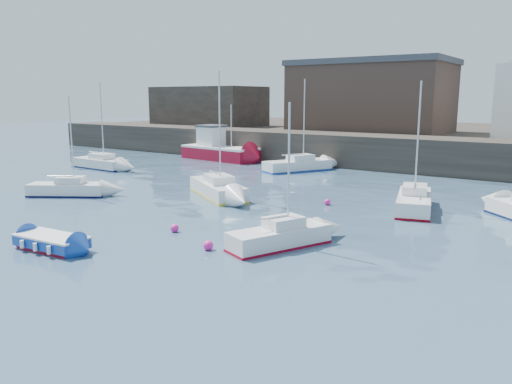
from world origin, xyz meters
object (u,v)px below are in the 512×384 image
Objects in this scene: sailboat_c at (280,236)px; sailboat_f at (414,201)px; sailboat_e at (100,163)px; buoy_near at (175,232)px; buoy_mid at (208,250)px; fishing_boat at (218,149)px; blue_dinghy at (52,242)px; sailboat_a at (68,189)px; buoy_far at (327,205)px; sailboat_h at (298,165)px; sailboat_b at (218,188)px.

sailboat_f is (2.63, 10.64, 0.04)m from sailboat_c.
sailboat_e reaches higher than sailboat_c.
buoy_near is 3.51m from buoy_mid.
sailboat_e is at bearing -112.62° from fishing_boat.
blue_dinghy is 32.16m from fishing_boat.
sailboat_a is at bearing -79.30° from fishing_boat.
sailboat_c is at bearing -76.58° from buoy_far.
sailboat_e is (-18.68, 17.53, 0.15)m from blue_dinghy.
sailboat_h is at bearing 29.53° from sailboat_e.
sailboat_f reaches higher than buoy_near.
buoy_mid is (3.24, -1.34, 0.00)m from buoy_near.
sailboat_c is at bearing -62.37° from sailboat_h.
sailboat_e reaches higher than fishing_boat.
sailboat_b is (-1.51, 13.34, 0.17)m from blue_dinghy.
sailboat_c is 5.62m from buoy_near.
sailboat_h is (-10.78, 20.59, 0.04)m from sailboat_c.
sailboat_e is at bearing 149.45° from buoy_near.
sailboat_a is 1.05× the size of sailboat_c.
blue_dinghy is at bearing -64.38° from fishing_boat.
sailboat_h is (7.04, 18.64, 0.06)m from sailboat_a.
sailboat_e reaches higher than blue_dinghy.
fishing_boat is 31.77m from sailboat_c.
sailboat_e is at bearing 178.05° from sailboat_f.
sailboat_f is 19.01× the size of buoy_far.
buoy_far is at bearing 71.01° from buoy_near.
sailboat_b is at bearing 115.24° from buoy_near.
buoy_mid is (7.12, -9.57, -0.53)m from sailboat_b.
blue_dinghy is at bearing -114.88° from buoy_near.
buoy_mid is at bearing -137.30° from sailboat_c.
sailboat_a is at bearing -146.86° from sailboat_b.
buoy_far is (15.66, 7.10, -0.46)m from sailboat_a.
sailboat_e is at bearing 136.81° from blue_dinghy.
sailboat_c is 16.11× the size of buoy_far.
sailboat_b is at bearing -13.73° from sailboat_e.
buoy_far is (7.26, 1.61, -0.53)m from sailboat_b.
buoy_far is (-4.79, -1.59, -0.52)m from sailboat_f.
sailboat_c is 3.17m from buoy_mid.
blue_dinghy is 0.44× the size of sailboat_h.
sailboat_a is at bearing -110.71° from sailboat_h.
sailboat_b reaches higher than sailboat_c.
buoy_near is at bearing -55.73° from fishing_boat.
blue_dinghy is at bearing -38.40° from sailboat_a.
sailboat_a reaches higher than blue_dinghy.
sailboat_c reaches higher than buoy_far.
fishing_boat is at bearing 124.27° from buoy_near.
sailboat_f is 5.07m from buoy_far.
buoy_mid is at bearing -14.74° from sailboat_a.
fishing_boat is 12.43m from sailboat_e.
fishing_boat is 23.13× the size of buoy_far.
sailboat_c is 0.85× the size of sailboat_f.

